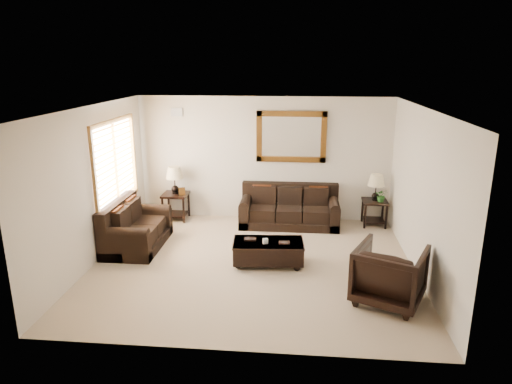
# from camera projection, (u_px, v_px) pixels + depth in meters

# --- Properties ---
(room) EXTENTS (5.51, 5.01, 2.71)m
(room) POSITION_uv_depth(u_px,v_px,m) (252.00, 190.00, 7.59)
(room) COLOR tan
(room) RESTS_ON ground
(window) EXTENTS (0.07, 1.96, 1.66)m
(window) POSITION_uv_depth(u_px,v_px,m) (116.00, 163.00, 8.64)
(window) COLOR white
(window) RESTS_ON room
(mirror) EXTENTS (1.50, 0.06, 1.10)m
(mirror) POSITION_uv_depth(u_px,v_px,m) (291.00, 137.00, 9.76)
(mirror) COLOR #543010
(mirror) RESTS_ON room
(air_vent) EXTENTS (0.25, 0.02, 0.18)m
(air_vent) POSITION_uv_depth(u_px,v_px,m) (177.00, 112.00, 9.86)
(air_vent) COLOR #999999
(air_vent) RESTS_ON room
(sofa) EXTENTS (2.09, 0.90, 0.86)m
(sofa) POSITION_uv_depth(u_px,v_px,m) (289.00, 211.00, 9.82)
(sofa) COLOR black
(sofa) RESTS_ON room
(loveseat) EXTENTS (0.94, 1.58, 0.89)m
(loveseat) POSITION_uv_depth(u_px,v_px,m) (134.00, 230.00, 8.64)
(loveseat) COLOR black
(loveseat) RESTS_ON room
(end_table_left) EXTENTS (0.55, 0.55, 1.20)m
(end_table_left) POSITION_uv_depth(u_px,v_px,m) (175.00, 185.00, 10.01)
(end_table_left) COLOR black
(end_table_left) RESTS_ON room
(end_table_right) EXTENTS (0.51, 0.51, 1.13)m
(end_table_right) POSITION_uv_depth(u_px,v_px,m) (376.00, 192.00, 9.65)
(end_table_right) COLOR black
(end_table_right) RESTS_ON room
(coffee_table) EXTENTS (1.26, 0.74, 0.51)m
(coffee_table) POSITION_uv_depth(u_px,v_px,m) (268.00, 250.00, 7.91)
(coffee_table) COLOR black
(coffee_table) RESTS_ON room
(armchair) EXTENTS (1.20, 1.18, 0.95)m
(armchair) POSITION_uv_depth(u_px,v_px,m) (390.00, 272.00, 6.60)
(armchair) COLOR black
(armchair) RESTS_ON floor
(potted_plant) EXTENTS (0.30, 0.32, 0.22)m
(potted_plant) POSITION_uv_depth(u_px,v_px,m) (381.00, 197.00, 9.57)
(potted_plant) COLOR #266121
(potted_plant) RESTS_ON end_table_right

